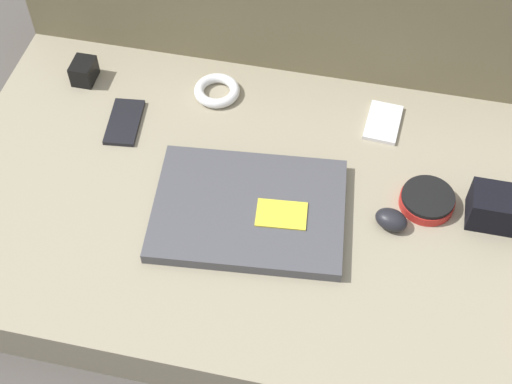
% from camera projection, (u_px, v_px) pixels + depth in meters
% --- Properties ---
extents(ground_plane, '(8.00, 8.00, 0.00)m').
position_uv_depth(ground_plane, '(256.00, 229.00, 1.39)').
color(ground_plane, '#4C4742').
extents(couch_seat, '(1.16, 0.69, 0.10)m').
position_uv_depth(couch_seat, '(256.00, 214.00, 1.35)').
color(couch_seat, gray).
rests_on(couch_seat, ground_plane).
extents(laptop, '(0.37, 0.28, 0.03)m').
position_uv_depth(laptop, '(249.00, 210.00, 1.28)').
color(laptop, '#47474C').
rests_on(laptop, couch_seat).
extents(computer_mouse, '(0.07, 0.06, 0.03)m').
position_uv_depth(computer_mouse, '(391.00, 220.00, 1.27)').
color(computer_mouse, black).
rests_on(computer_mouse, couch_seat).
extents(speaker_puck, '(0.10, 0.10, 0.03)m').
position_uv_depth(speaker_puck, '(427.00, 200.00, 1.30)').
color(speaker_puck, red).
rests_on(speaker_puck, couch_seat).
extents(phone_silver, '(0.07, 0.13, 0.01)m').
position_uv_depth(phone_silver, '(124.00, 122.00, 1.42)').
color(phone_silver, black).
rests_on(phone_silver, couch_seat).
extents(phone_black, '(0.07, 0.11, 0.01)m').
position_uv_depth(phone_black, '(383.00, 122.00, 1.42)').
color(phone_black, silver).
rests_on(phone_black, couch_seat).
extents(camera_pouch, '(0.13, 0.07, 0.07)m').
position_uv_depth(camera_pouch, '(505.00, 209.00, 1.26)').
color(camera_pouch, black).
rests_on(camera_pouch, couch_seat).
extents(charger_brick, '(0.04, 0.06, 0.05)m').
position_uv_depth(charger_brick, '(84.00, 71.00, 1.49)').
color(charger_brick, black).
rests_on(charger_brick, couch_seat).
extents(cable_coil, '(0.09, 0.09, 0.02)m').
position_uv_depth(cable_coil, '(217.00, 91.00, 1.47)').
color(cable_coil, white).
rests_on(cable_coil, couch_seat).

